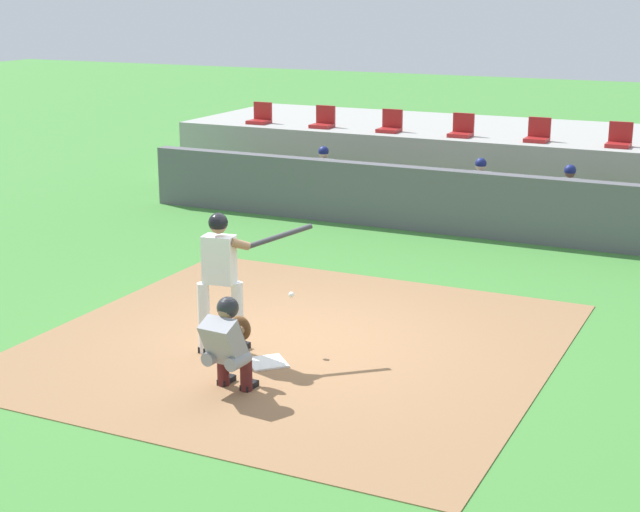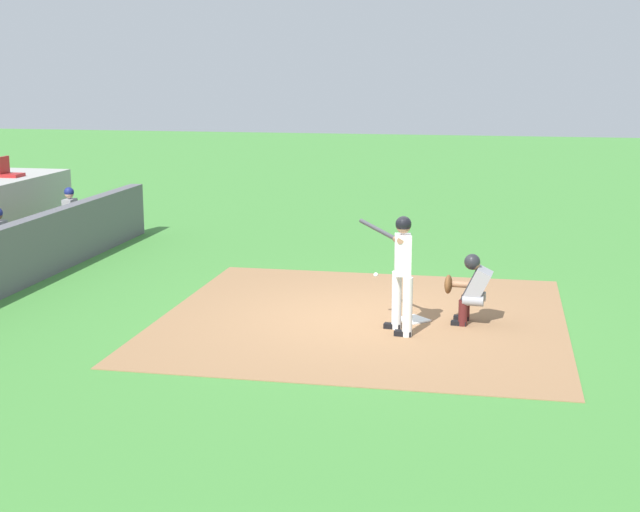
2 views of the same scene
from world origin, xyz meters
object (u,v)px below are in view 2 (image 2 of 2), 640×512
home_plate (412,320)px  dugout_player_2 (5,239)px  catcher_crouched (471,287)px  stadium_seat_7 (9,171)px  batter_at_plate (402,266)px  dugout_player_3 (75,215)px

home_plate → dugout_player_2: bearing=77.0°
catcher_crouched → stadium_seat_7: bearing=62.9°
batter_at_plate → dugout_player_3: (5.60, 8.03, -0.36)m
catcher_crouched → dugout_player_3: dugout_player_3 is taller
dugout_player_3 → stadium_seat_7: bearing=69.3°
home_plate → catcher_crouched: catcher_crouched is taller
catcher_crouched → dugout_player_3: bearing=61.5°
home_plate → stadium_seat_7: stadium_seat_7 is taller
dugout_player_3 → batter_at_plate: bearing=-124.9°
home_plate → catcher_crouched: bearing=-89.4°
home_plate → catcher_crouched: (0.01, -0.90, 0.58)m
home_plate → catcher_crouched: 1.07m
dugout_player_2 → stadium_seat_7: stadium_seat_7 is taller
dugout_player_2 → dugout_player_3: same height
batter_at_plate → stadium_seat_7: (6.36, 10.06, 0.50)m
home_plate → dugout_player_3: (4.92, 8.14, 0.65)m
batter_at_plate → dugout_player_2: 8.44m
batter_at_plate → dugout_player_2: size_ratio=1.39×
home_plate → batter_at_plate: (-0.68, 0.12, 1.01)m
batter_at_plate → dugout_player_2: (2.56, 8.03, -0.36)m
home_plate → dugout_player_3: bearing=58.9°
catcher_crouched → stadium_seat_7: (5.68, 11.08, 0.93)m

